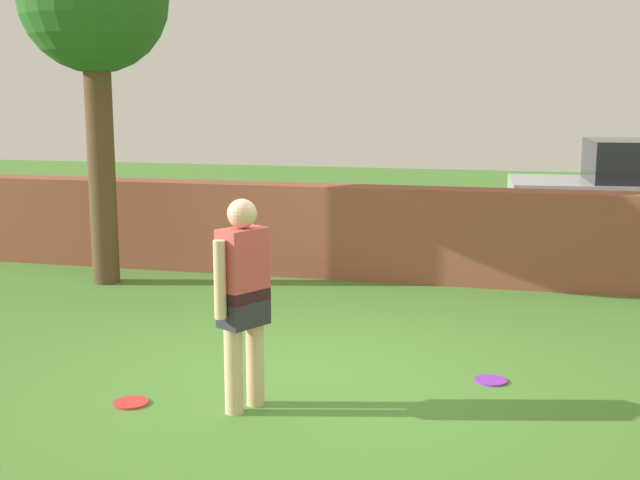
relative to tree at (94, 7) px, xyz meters
The scene contains 6 objects.
ground_plane 5.65m from the tree, 41.21° to the right, with size 40.00×40.00×0.00m, color #4C8433.
brick_wall 3.55m from the tree, 29.37° to the left, with size 11.85×0.50×1.20m, color brown.
tree is the anchor object (origin of this frame).
person 5.41m from the tree, 49.20° to the right, with size 0.36×0.49×1.62m.
frisbee_red 5.53m from the tree, 59.22° to the right, with size 0.27×0.27×0.02m, color red.
frisbee_purple 6.51m from the tree, 27.42° to the right, with size 0.27×0.27×0.02m, color purple.
Camera 1 is at (1.73, -6.29, 2.38)m, focal length 46.03 mm.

